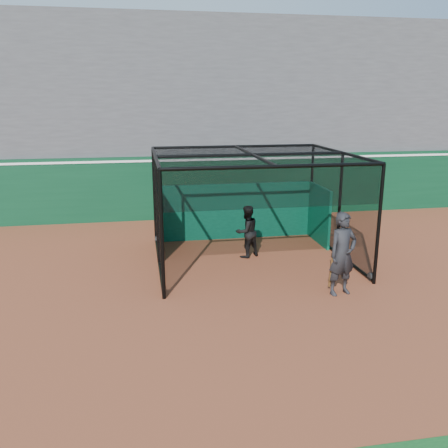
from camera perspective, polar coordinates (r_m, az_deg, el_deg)
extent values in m
plane|color=brown|center=(11.33, 1.65, -9.44)|extent=(120.00, 120.00, 0.00)
cube|color=#0A381F|center=(19.04, -3.55, 4.50)|extent=(50.00, 0.45, 2.50)
cube|color=white|center=(18.87, -3.60, 7.79)|extent=(50.00, 0.50, 0.08)
cube|color=#4C4C4F|center=(22.60, -4.83, 12.81)|extent=(50.00, 7.85, 7.75)
cube|color=#4C4C4F|center=(26.25, -5.84, 22.87)|extent=(50.00, 0.30, 1.20)
cube|color=#085137|center=(16.14, 1.42, 1.55)|extent=(5.32, 0.10, 1.90)
cylinder|color=black|center=(11.78, -7.29, -8.00)|extent=(0.08, 0.22, 0.22)
cylinder|color=black|center=(13.16, 17.21, -6.08)|extent=(0.08, 0.22, 0.22)
cylinder|color=black|center=(15.97, -8.15, -1.86)|extent=(0.08, 0.22, 0.22)
cylinder|color=black|center=(17.01, 10.46, -0.92)|extent=(0.08, 0.22, 0.22)
imported|color=black|center=(14.25, 2.75, -0.90)|extent=(0.96, 0.88, 1.59)
imported|color=black|center=(11.82, 14.08, -3.51)|extent=(0.85, 0.66, 2.06)
cylinder|color=#593819|center=(11.92, 12.73, -5.71)|extent=(0.14, 0.33, 0.84)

